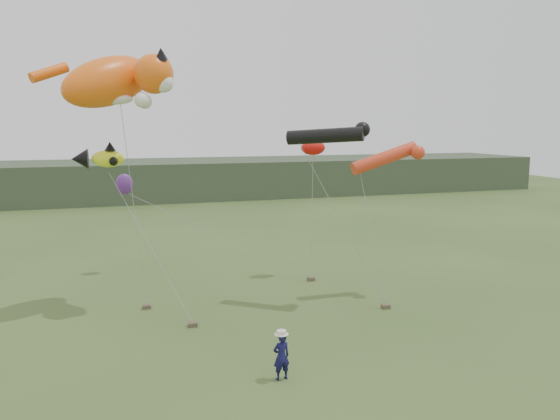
% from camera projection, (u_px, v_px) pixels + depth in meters
% --- Properties ---
extents(ground, '(120.00, 120.00, 0.00)m').
position_uv_depth(ground, '(276.00, 365.00, 18.03)').
color(ground, '#385123').
rests_on(ground, ground).
extents(headland, '(90.00, 13.00, 4.00)m').
position_uv_depth(headland, '(127.00, 181.00, 58.94)').
color(headland, '#2D3D28').
rests_on(headland, ground).
extents(festival_attendant, '(0.58, 0.42, 1.50)m').
position_uv_depth(festival_attendant, '(281.00, 356.00, 16.89)').
color(festival_attendant, '#121142').
rests_on(festival_attendant, ground).
extents(sandbag_anchors, '(15.96, 6.46, 0.18)m').
position_uv_depth(sandbag_anchors, '(218.00, 312.00, 22.84)').
color(sandbag_anchors, brown).
rests_on(sandbag_anchors, ground).
extents(cat_kite, '(5.78, 4.23, 3.12)m').
position_uv_depth(cat_kite, '(118.00, 81.00, 22.66)').
color(cat_kite, orange).
rests_on(cat_kite, ground).
extents(fish_kite, '(2.24, 1.52, 1.17)m').
position_uv_depth(fish_kite, '(98.00, 158.00, 23.53)').
color(fish_kite, yellow).
rests_on(fish_kite, ground).
extents(tube_kites, '(6.36, 2.47, 2.38)m').
position_uv_depth(tube_kites, '(360.00, 145.00, 24.09)').
color(tube_kites, black).
rests_on(tube_kites, ground).
extents(misc_kites, '(10.47, 3.99, 2.85)m').
position_uv_depth(misc_kites, '(229.00, 164.00, 28.43)').
color(misc_kites, red).
rests_on(misc_kites, ground).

